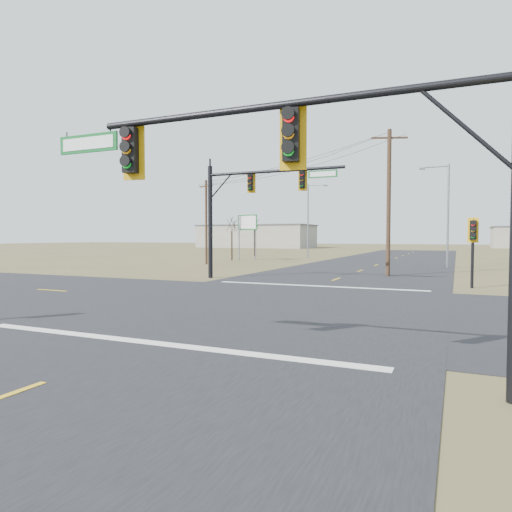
{
  "coord_description": "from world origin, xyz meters",
  "views": [
    {
      "loc": [
        7.17,
        -17.21,
        2.81
      ],
      "look_at": [
        -0.87,
        1.0,
        1.96
      ],
      "focal_mm": 32.0,
      "sensor_mm": 36.0,
      "label": 1
    }
  ],
  "objects": [
    {
      "name": "bare_tree_b",
      "position": [
        -19.14,
        41.8,
        4.8
      ],
      "size": [
        2.98,
        2.98,
        6.01
      ],
      "rotation": [
        0.0,
        0.0,
        -0.33
      ],
      "color": "black",
      "rests_on": "ground"
    },
    {
      "name": "road_ew",
      "position": [
        0.0,
        0.0,
        0.01
      ],
      "size": [
        160.0,
        14.0,
        0.02
      ],
      "primitive_type": "cube",
      "color": "black",
      "rests_on": "ground"
    },
    {
      "name": "utility_pole_near",
      "position": [
        2.68,
        16.18,
        5.35
      ],
      "size": [
        2.41,
        1.0,
        10.35
      ],
      "rotation": [
        0.0,
        0.0,
        0.36
      ],
      "color": "#48301F",
      "rests_on": "ground"
    },
    {
      "name": "utility_pole_far",
      "position": [
        -15.99,
        22.8,
        4.43
      ],
      "size": [
        1.95,
        0.91,
        8.46
      ],
      "rotation": [
        0.0,
        0.0,
        -0.4
      ],
      "color": "#48301F",
      "rests_on": "ground"
    },
    {
      "name": "bare_tree_a",
      "position": [
        -17.1,
        30.68,
        4.32
      ],
      "size": [
        2.83,
        2.83,
        5.46
      ],
      "rotation": [
        0.0,
        0.0,
        -0.32
      ],
      "color": "black",
      "rests_on": "ground"
    },
    {
      "name": "stop_bar_near",
      "position": [
        0.0,
        -7.5,
        0.03
      ],
      "size": [
        12.0,
        0.4,
        0.01
      ],
      "primitive_type": "cube",
      "color": "silver",
      "rests_on": "road_ns"
    },
    {
      "name": "pedestal_signal_ne",
      "position": [
        7.94,
        9.99,
        2.86
      ],
      "size": [
        0.6,
        0.5,
        3.85
      ],
      "rotation": [
        0.0,
        0.0,
        -0.1
      ],
      "color": "black",
      "rests_on": "ground"
    },
    {
      "name": "streetlight_a",
      "position": [
        6.18,
        26.99,
        5.2
      ],
      "size": [
        2.59,
        0.33,
        9.26
      ],
      "rotation": [
        0.0,
        0.0,
        0.2
      ],
      "color": "gray",
      "rests_on": "ground"
    },
    {
      "name": "ground",
      "position": [
        0.0,
        0.0,
        0.0
      ],
      "size": [
        320.0,
        320.0,
        0.0
      ],
      "primitive_type": "plane",
      "color": "brown",
      "rests_on": "ground"
    },
    {
      "name": "stop_bar_far",
      "position": [
        0.0,
        7.5,
        0.03
      ],
      "size": [
        12.0,
        0.4,
        0.01
      ],
      "primitive_type": "cube",
      "color": "silver",
      "rests_on": "road_ns"
    },
    {
      "name": "warehouse_left",
      "position": [
        -40.0,
        90.0,
        2.75
      ],
      "size": [
        28.0,
        14.0,
        5.5
      ],
      "primitive_type": "cube",
      "color": "#A29D8F",
      "rests_on": "ground"
    },
    {
      "name": "highway_sign",
      "position": [
        -15.58,
        31.73,
        3.86
      ],
      "size": [
        2.81,
        0.76,
        5.38
      ],
      "rotation": [
        0.0,
        0.0,
        -0.24
      ],
      "color": "gray",
      "rests_on": "ground"
    },
    {
      "name": "streetlight_c",
      "position": [
        -10.21,
        39.1,
        5.35
      ],
      "size": [
        2.67,
        0.39,
        9.53
      ],
      "rotation": [
        0.0,
        0.0,
        0.31
      ],
      "color": "gray",
      "rests_on": "ground"
    },
    {
      "name": "mast_arm_near",
      "position": [
        4.0,
        -8.5,
        4.43
      ],
      "size": [
        10.32,
        0.49,
        6.06
      ],
      "rotation": [
        0.0,
        0.0,
        0.18
      ],
      "color": "black",
      "rests_on": "ground"
    },
    {
      "name": "road_ns",
      "position": [
        0.0,
        0.0,
        0.01
      ],
      "size": [
        14.0,
        160.0,
        0.02
      ],
      "primitive_type": "cube",
      "color": "black",
      "rests_on": "ground"
    },
    {
      "name": "mast_arm_far",
      "position": [
        -5.27,
        9.79,
        5.42
      ],
      "size": [
        9.31,
        0.59,
        7.54
      ],
      "rotation": [
        0.0,
        0.0,
        0.4
      ],
      "color": "black",
      "rests_on": "ground"
    }
  ]
}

